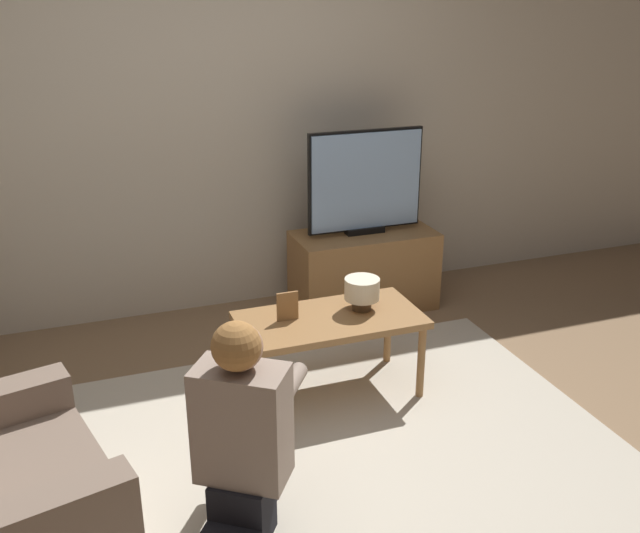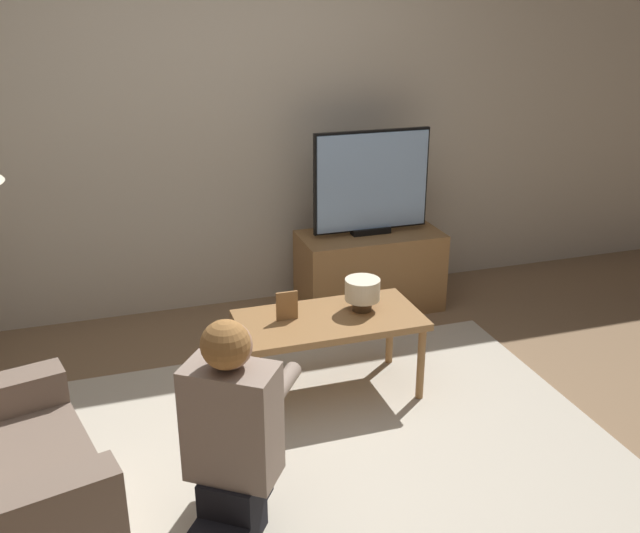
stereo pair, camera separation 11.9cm
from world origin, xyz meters
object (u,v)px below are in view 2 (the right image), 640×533
object	(u,v)px
tv	(372,182)
coffee_table	(330,326)
table_lamp	(362,292)
person_kneeling	(231,436)

from	to	relation	value
tv	coffee_table	distance (m)	1.22
tv	table_lamp	world-z (taller)	tv
person_kneeling	table_lamp	size ratio (longest dim) A/B	5.01
person_kneeling	tv	bearing A→B (deg)	-89.95
coffee_table	person_kneeling	xyz separation A→B (m)	(-0.68, -0.85, 0.05)
coffee_table	table_lamp	distance (m)	0.24
person_kneeling	table_lamp	xyz separation A→B (m)	(0.86, 0.88, 0.10)
tv	person_kneeling	world-z (taller)	tv
tv	person_kneeling	distance (m)	2.26
tv	coffee_table	xyz separation A→B (m)	(-0.60, -0.96, -0.46)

